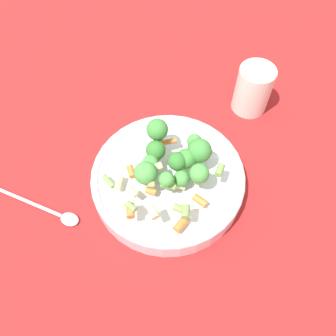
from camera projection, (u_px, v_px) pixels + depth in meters
ground_plane at (168, 185)px, 0.65m from camera, size 3.00×3.00×0.00m
bowl at (168, 179)px, 0.63m from camera, size 0.29×0.29×0.05m
pasta_salad at (172, 161)px, 0.58m from camera, size 0.18×0.21×0.08m
cup at (253, 89)px, 0.72m from camera, size 0.08×0.08×0.11m
spoon at (49, 210)px, 0.62m from camera, size 0.19×0.10×0.01m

